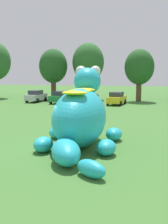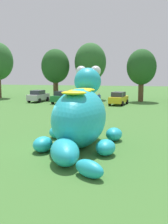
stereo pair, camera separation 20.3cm
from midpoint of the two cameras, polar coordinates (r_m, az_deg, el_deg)
ground_plane at (r=15.82m, az=-4.14°, el=-7.35°), size 160.00×160.00×0.00m
giant_inflatable_creature at (r=15.92m, az=-0.46°, el=-0.96°), size 4.91×8.94×4.66m
car_silver at (r=41.55m, az=-9.23°, el=3.26°), size 2.20×4.23×1.72m
car_green at (r=39.28m, az=-4.36°, el=3.07°), size 2.35×4.29×1.72m
car_red at (r=38.31m, az=0.83°, el=2.97°), size 2.15×4.20×1.72m
car_yellow at (r=37.42m, az=7.25°, el=2.79°), size 2.38×4.30×1.72m
tree_mid_left at (r=45.66m, az=-5.75°, el=9.27°), size 4.54×4.54×8.06m
tree_centre_left at (r=45.23m, az=1.44°, el=10.10°), size 5.07×5.07×9.00m
tree_centre at (r=42.32m, az=11.84°, el=8.95°), size 4.35×4.35×7.71m
spectator_near_inflatable at (r=34.84m, az=3.26°, el=2.45°), size 0.38×0.26×1.71m
spectator_mid_field at (r=29.66m, az=-2.67°, el=1.50°), size 0.38×0.26×1.71m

